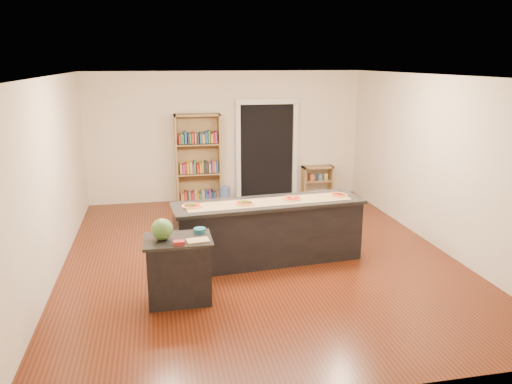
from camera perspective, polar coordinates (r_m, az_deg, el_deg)
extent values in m
cube|color=beige|center=(7.61, 0.30, 2.53)|extent=(6.00, 7.00, 2.80)
cube|color=#501F0D|center=(8.02, 0.28, -7.26)|extent=(6.00, 7.00, 0.01)
cube|color=white|center=(7.44, 0.31, 13.11)|extent=(6.00, 7.00, 0.01)
cube|color=black|center=(11.20, 1.21, 4.71)|extent=(1.20, 0.02, 2.10)
cube|color=silver|center=(11.04, -2.05, 4.55)|extent=(0.10, 0.08, 2.10)
cube|color=silver|center=(11.32, 4.48, 4.78)|extent=(0.10, 0.08, 2.10)
cube|color=silver|center=(11.02, 1.29, 10.31)|extent=(1.40, 0.08, 0.12)
cube|color=black|center=(7.68, 1.43, -4.70)|extent=(2.82, 0.70, 0.91)
cube|color=black|center=(7.54, 1.46, -1.27)|extent=(2.90, 0.79, 0.05)
cube|color=black|center=(6.55, -8.81, -8.92)|extent=(0.78, 0.55, 0.81)
cube|color=black|center=(6.39, -8.96, -5.43)|extent=(0.86, 0.63, 0.04)
cube|color=#987949|center=(10.79, -6.62, 3.76)|extent=(0.96, 0.34, 1.93)
cube|color=#987949|center=(11.48, 7.00, 1.26)|extent=(0.69, 0.30, 0.69)
cylinder|color=#4A66A5|center=(10.86, -3.61, -0.34)|extent=(0.25, 0.25, 0.36)
cube|color=olive|center=(7.50, 1.52, -1.12)|extent=(2.55, 0.67, 0.00)
sphere|color=#144214|center=(6.33, -10.68, -4.21)|extent=(0.27, 0.27, 0.27)
cube|color=tan|center=(6.25, -6.68, -5.53)|extent=(0.29, 0.21, 0.02)
cube|color=maroon|center=(6.17, -8.79, -5.76)|extent=(0.14, 0.10, 0.05)
cylinder|color=#195966|center=(6.54, -6.46, -4.39)|extent=(0.16, 0.16, 0.06)
cylinder|color=tan|center=(7.32, -7.34, -1.59)|extent=(0.32, 0.32, 0.02)
cylinder|color=#A5190C|center=(7.31, -7.34, -1.52)|extent=(0.26, 0.26, 0.00)
cylinder|color=tan|center=(7.39, -1.33, -1.29)|extent=(0.31, 0.31, 0.02)
cylinder|color=#A5190C|center=(7.39, -1.33, -1.22)|extent=(0.25, 0.25, 0.00)
cylinder|color=tan|center=(7.67, 4.15, -0.73)|extent=(0.33, 0.33, 0.02)
cylinder|color=#A5190C|center=(7.67, 4.15, -0.66)|extent=(0.27, 0.27, 0.00)
cylinder|color=tan|center=(7.94, 9.44, -0.34)|extent=(0.27, 0.27, 0.02)
cylinder|color=#A5190C|center=(7.94, 9.44, -0.28)|extent=(0.22, 0.22, 0.00)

